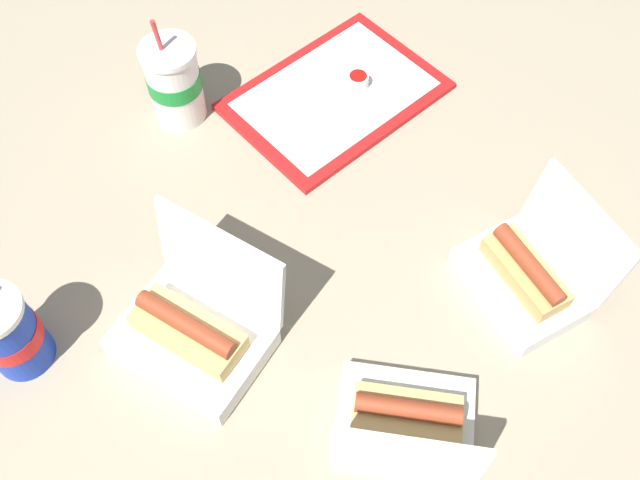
% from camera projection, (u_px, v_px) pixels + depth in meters
% --- Properties ---
extents(ground_plane, '(3.20, 3.20, 0.00)m').
position_uv_depth(ground_plane, '(336.00, 238.00, 1.15)').
color(ground_plane, gray).
extents(food_tray, '(0.42, 0.34, 0.01)m').
position_uv_depth(food_tray, '(335.00, 96.00, 1.31)').
color(food_tray, red).
rests_on(food_tray, ground_plane).
extents(ketchup_cup, '(0.04, 0.04, 0.02)m').
position_uv_depth(ketchup_cup, '(358.00, 80.00, 1.30)').
color(ketchup_cup, white).
rests_on(ketchup_cup, food_tray).
extents(napkin_stack, '(0.12, 0.12, 0.00)m').
position_uv_depth(napkin_stack, '(329.00, 80.00, 1.31)').
color(napkin_stack, white).
rests_on(napkin_stack, food_tray).
extents(plastic_fork, '(0.11, 0.03, 0.00)m').
position_uv_depth(plastic_fork, '(397.00, 100.00, 1.29)').
color(plastic_fork, white).
rests_on(plastic_fork, food_tray).
extents(clamshell_hotdog_right, '(0.22, 0.24, 0.17)m').
position_uv_depth(clamshell_hotdog_right, '(528.00, 274.00, 1.07)').
color(clamshell_hotdog_right, white).
rests_on(clamshell_hotdog_right, ground_plane).
extents(clamshell_hotdog_corner, '(0.21, 0.23, 0.18)m').
position_uv_depth(clamshell_hotdog_corner, '(405.00, 425.00, 0.94)').
color(clamshell_hotdog_corner, white).
rests_on(clamshell_hotdog_corner, ground_plane).
extents(clamshell_hotdog_front, '(0.19, 0.22, 0.19)m').
position_uv_depth(clamshell_hotdog_front, '(195.00, 329.00, 1.02)').
color(clamshell_hotdog_front, white).
rests_on(clamshell_hotdog_front, ground_plane).
extents(soda_cup_corner, '(0.09, 0.09, 0.21)m').
position_uv_depth(soda_cup_corner, '(8.00, 333.00, 0.98)').
color(soda_cup_corner, '#1938B7').
rests_on(soda_cup_corner, ground_plane).
extents(soda_cup_left, '(0.10, 0.10, 0.21)m').
position_uv_depth(soda_cup_left, '(174.00, 82.00, 1.22)').
color(soda_cup_left, white).
rests_on(soda_cup_left, ground_plane).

